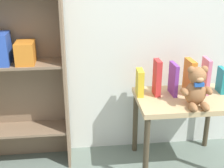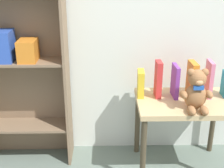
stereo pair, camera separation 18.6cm
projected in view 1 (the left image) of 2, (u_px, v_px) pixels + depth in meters
bookshelf_side at (14, 52)px, 2.12m from camera, size 0.68×0.24×1.58m
display_table at (182, 108)px, 2.23m from camera, size 0.66×0.46×0.55m
teddy_bear at (196, 88)px, 2.03m from camera, size 0.21×0.19×0.27m
book_standing_yellow at (140, 82)px, 2.21m from camera, size 0.05×0.12×0.19m
book_standing_red at (157, 78)px, 2.19m from camera, size 0.04×0.10×0.26m
book_standing_purple at (173, 79)px, 2.21m from camera, size 0.03×0.14×0.23m
book_standing_orange at (189, 77)px, 2.23m from camera, size 0.05×0.14×0.25m
book_standing_pink at (206, 76)px, 2.24m from camera, size 0.03×0.14×0.26m
book_standing_teal at (221, 80)px, 2.26m from camera, size 0.04×0.11×0.18m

